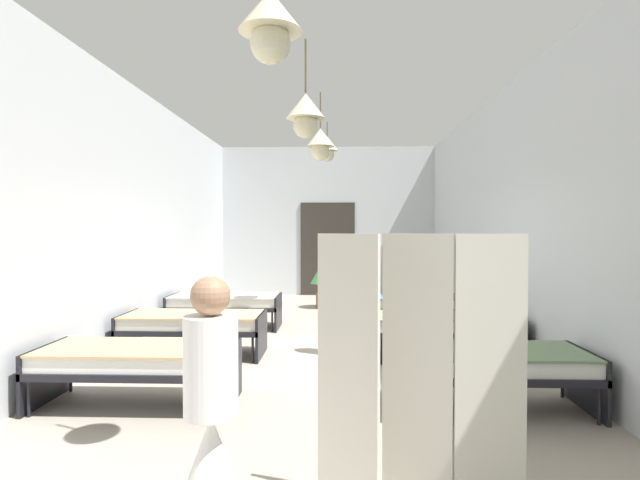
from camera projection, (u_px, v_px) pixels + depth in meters
name	position (u px, v px, depth m)	size (l,w,h in m)	color
ground_plane	(318.00, 360.00, 6.75)	(6.09, 13.10, 0.10)	#9E9384
room_shell	(321.00, 216.00, 7.94)	(5.89, 12.70, 3.84)	silver
bed_left_row_0	(138.00, 360.00, 4.90)	(1.90, 0.84, 0.57)	black
bed_right_row_0	(487.00, 363.00, 4.78)	(1.90, 0.84, 0.57)	black
bed_left_row_1	(194.00, 323.00, 6.80)	(1.90, 0.84, 0.57)	black
bed_right_row_1	(445.00, 325.00, 6.67)	(1.90, 0.84, 0.57)	black
bed_left_row_2	(225.00, 303.00, 8.69)	(1.90, 0.84, 0.57)	black
bed_right_row_2	(421.00, 304.00, 8.57)	(1.90, 0.84, 0.57)	black
nurse_near_aisle	(353.00, 317.00, 6.76)	(0.52, 0.52, 1.49)	white
nurse_mid_aisle	(211.00, 446.00, 2.76)	(0.52, 0.52, 1.49)	white
potted_plant	(325.00, 276.00, 10.86)	(0.62, 0.62, 1.09)	brown
privacy_screen	(418.00, 376.00, 2.98)	(1.23, 0.26, 1.70)	silver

